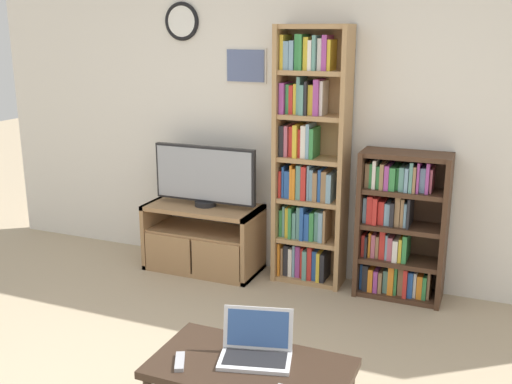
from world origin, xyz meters
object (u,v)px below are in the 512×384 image
at_px(television, 205,176).
at_px(bookshelf_tall, 309,163).
at_px(bookshelf_short, 398,227).
at_px(tv_stand, 203,238).
at_px(remote_far_from_laptop, 180,362).
at_px(laptop, 256,347).
at_px(coffee_table, 250,373).

distance_m(television, bookshelf_tall, 0.88).
bearing_deg(bookshelf_short, bookshelf_tall, 178.65).
height_order(television, bookshelf_short, bookshelf_short).
relative_size(tv_stand, bookshelf_tall, 0.47).
bearing_deg(tv_stand, television, 36.90).
height_order(television, remote_far_from_laptop, television).
relative_size(television, bookshelf_tall, 0.44).
distance_m(laptop, remote_far_from_laptop, 0.38).
relative_size(bookshelf_short, remote_far_from_laptop, 6.94).
bearing_deg(bookshelf_short, television, -176.32).
relative_size(tv_stand, laptop, 2.39).
distance_m(television, coffee_table, 2.30).
height_order(tv_stand, laptop, laptop).
height_order(television, coffee_table, television).
xyz_separation_m(coffee_table, remote_far_from_laptop, (-0.32, -0.12, 0.06)).
xyz_separation_m(tv_stand, bookshelf_tall, (0.88, 0.14, 0.70)).
bearing_deg(bookshelf_short, tv_stand, -175.74).
bearing_deg(bookshelf_short, laptop, -100.66).
distance_m(bookshelf_tall, laptop, 2.04).
bearing_deg(television, bookshelf_tall, 7.87).
bearing_deg(bookshelf_tall, laptop, -79.49).
relative_size(television, remote_far_from_laptop, 5.51).
xyz_separation_m(tv_stand, bookshelf_short, (1.61, 0.12, 0.26)).
bearing_deg(coffee_table, bookshelf_short, 79.73).
relative_size(bookshelf_short, coffee_table, 1.16).
distance_m(television, laptop, 2.22).
distance_m(tv_stand, laptop, 2.20).
xyz_separation_m(television, laptop, (1.22, -1.83, -0.35)).
bearing_deg(television, laptop, -56.24).
height_order(tv_stand, remote_far_from_laptop, tv_stand).
bearing_deg(tv_stand, coffee_table, -56.55).
bearing_deg(tv_stand, bookshelf_short, 4.26).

